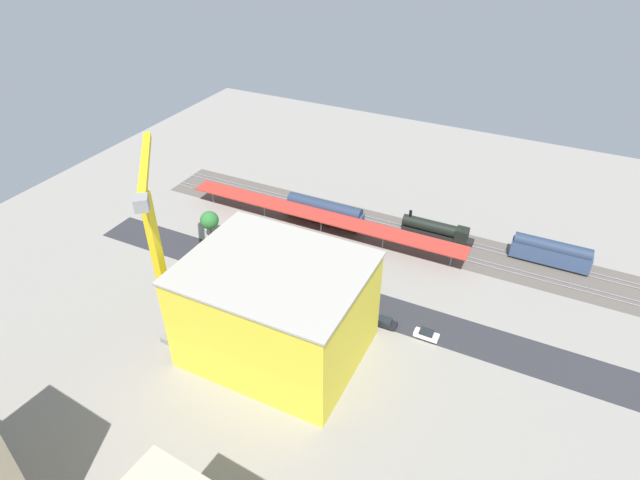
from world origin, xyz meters
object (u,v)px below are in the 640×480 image
Objects in this scene: box_truck_2 at (291,277)px; street_tree_0 at (339,256)px; parked_car_0 at (426,335)px; parked_car_3 at (319,299)px; platform_canopy_near at (321,216)px; locomotive at (438,230)px; freight_coach_far at (324,211)px; construction_building at (277,311)px; parked_car_2 at (353,310)px; box_truck_1 at (351,294)px; street_tree_5 at (341,256)px; box_truck_0 at (340,292)px; street_tree_2 at (209,220)px; passenger_coach at (551,252)px; traffic_light at (325,290)px; street_tree_1 at (330,256)px; street_tree_4 at (302,247)px; parked_car_1 at (384,323)px; tower_crane at (157,247)px; street_tree_3 at (328,253)px.

street_tree_0 is at bearing -139.59° from box_truck_2.
parked_car_0 is 21.66m from parked_car_3.
locomotive is (-25.27, -10.04, -2.39)m from platform_canopy_near.
freight_coach_far is 0.69× the size of construction_building.
parked_car_2 is 15.26m from box_truck_2.
box_truck_1 is 1.05× the size of street_tree_5.
box_truck_0 reaches higher than parked_car_2.
passenger_coach is at bearing -161.49° from street_tree_2.
locomotive is 36.44m from traffic_light.
parked_car_2 is 0.63× the size of street_tree_2.
passenger_coach is 0.57× the size of construction_building.
freight_coach_far is 31.31m from traffic_light.
passenger_coach is 55.68m from box_truck_2.
street_tree_2 is at bearing 32.69° from platform_canopy_near.
traffic_light is at bearing 110.54° from street_tree_1.
street_tree_1 reaches higher than platform_canopy_near.
street_tree_1 is (16.42, 24.07, 2.95)m from locomotive.
passenger_coach is 2.00× the size of street_tree_4.
parked_car_0 reaches higher than parked_car_2.
freight_coach_far is at bearing 12.68° from locomotive.
passenger_coach is 2.32× the size of street_tree_2.
passenger_coach reaches higher than box_truck_2.
street_tree_1 reaches higher than box_truck_1.
platform_canopy_near is at bearing 11.43° from passenger_coach.
locomotive is 2.11× the size of street_tree_5.
parked_car_0 is (-32.57, 23.21, -3.42)m from platform_canopy_near.
box_truck_1 is at bearing -23.18° from parked_car_1.
platform_canopy_near is 38.81m from construction_building.
locomotive is at bearing -121.29° from street_tree_0.
box_truck_2 is 9.13m from street_tree_1.
parked_car_3 is (13.73, -0.53, 0.06)m from parked_car_1.
street_tree_0 is (14.45, 23.77, 3.37)m from locomotive.
tower_crane is 36.40m from box_truck_0.
street_tree_5 reaches higher than passenger_coach.
locomotive is 2.26× the size of street_tree_0.
street_tree_2 is (31.40, -23.45, -4.03)m from construction_building.
passenger_coach is 41.92m from parked_car_1.
box_truck_2 is at bearing 93.26° from street_tree_4.
freight_coach_far reaches higher than box_truck_0.
parked_car_2 is 38.03m from tower_crane.
parked_car_2 is at bearing 170.13° from box_truck_2.
street_tree_1 is at bearing -49.17° from box_truck_0.
tower_crane is at bearing 60.22° from box_truck_2.
street_tree_3 is 11.03m from traffic_light.
street_tree_2 is at bearing 27.00° from locomotive.
locomotive is 0.52× the size of tower_crane.
tower_crane is at bearing 39.33° from traffic_light.
locomotive is 36.00m from parked_car_3.
parked_car_3 is at bearing -32.12° from traffic_light.
parked_car_0 is 25.75m from street_tree_1.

